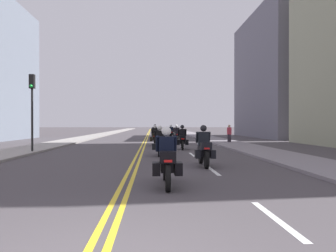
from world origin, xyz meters
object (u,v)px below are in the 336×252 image
motorcycle_1 (204,150)px  motorcycle_6 (155,134)px  pedestrian_0 (229,134)px  motorcycle_0 (167,162)px  motorcycle_5 (177,135)px  motorcycle_4 (155,137)px  traffic_light_near (32,99)px  motorcycle_2 (160,143)px  motorcycle_3 (182,139)px  motorcycle_7 (171,133)px

motorcycle_1 → motorcycle_6: 21.68m
motorcycle_1 → pedestrian_0: size_ratio=1.39×
motorcycle_0 → motorcycle_5: (1.84, 21.47, 0.00)m
motorcycle_0 → motorcycle_1: bearing=67.9°
motorcycle_4 → traffic_light_near: 9.95m
motorcycle_2 → motorcycle_6: (-0.11, 17.15, 0.02)m
motorcycle_5 → traffic_light_near: 14.58m
motorcycle_2 → motorcycle_6: size_ratio=1.02×
motorcycle_5 → traffic_light_near: size_ratio=0.48×
pedestrian_0 → motorcycle_5: bearing=-21.2°
motorcycle_1 → motorcycle_3: bearing=91.0°
motorcycle_4 → traffic_light_near: size_ratio=0.47×
motorcycle_4 → motorcycle_6: motorcycle_6 is taller
motorcycle_1 → motorcycle_5: size_ratio=1.03×
motorcycle_3 → motorcycle_5: (0.26, 8.63, 0.01)m
pedestrian_0 → traffic_light_near: bearing=39.6°
motorcycle_0 → motorcycle_6: size_ratio=1.10×
motorcycle_3 → motorcycle_4: bearing=116.6°
motorcycle_0 → motorcycle_2: motorcycle_0 is taller
motorcycle_5 → motorcycle_6: motorcycle_6 is taller
motorcycle_5 → motorcycle_6: 4.65m
motorcycle_4 → motorcycle_5: motorcycle_5 is taller
motorcycle_1 → motorcycle_6: bearing=95.3°
motorcycle_6 → motorcycle_7: 4.86m
motorcycle_2 → traffic_light_near: 7.83m
motorcycle_2 → traffic_light_near: (-7.22, 1.78, 2.46)m
motorcycle_0 → motorcycle_6: (-0.11, 25.69, 0.00)m
motorcycle_3 → motorcycle_7: bearing=92.3°
motorcycle_4 → motorcycle_2: bearing=-87.3°
motorcycle_5 → motorcycle_7: motorcycle_5 is taller
motorcycle_0 → motorcycle_3: motorcycle_3 is taller
motorcycle_3 → motorcycle_4: (-1.78, 4.07, -0.01)m
motorcycle_5 → motorcycle_7: bearing=86.9°
motorcycle_4 → traffic_light_near: (-7.04, -6.59, 2.46)m
pedestrian_0 → motorcycle_6: bearing=-39.6°
motorcycle_1 → motorcycle_6: (-1.75, 21.61, 0.00)m
motorcycle_2 → motorcycle_6: bearing=92.5°
motorcycle_2 → motorcycle_7: bearing=87.3°
traffic_light_near → pedestrian_0: bearing=33.5°
motorcycle_3 → motorcycle_1: bearing=-86.6°
motorcycle_3 → pedestrian_0: 7.89m
motorcycle_1 → motorcycle_2: 4.75m
motorcycle_2 → motorcycle_1: bearing=-67.7°
motorcycle_7 → motorcycle_3: bearing=-93.9°
motorcycle_6 → motorcycle_7: size_ratio=0.99×
motorcycle_7 → motorcycle_6: bearing=-116.5°
motorcycle_0 → motorcycle_3: (1.59, 12.83, -0.00)m
motorcycle_6 → pedestrian_0: size_ratio=1.29×
motorcycle_2 → pedestrian_0: 12.36m
motorcycle_2 → pedestrian_0: pedestrian_0 is taller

